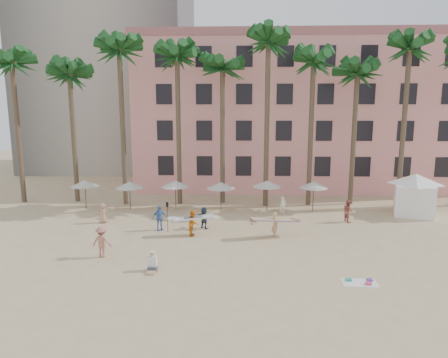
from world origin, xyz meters
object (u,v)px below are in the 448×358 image
at_px(cabana, 415,191).
at_px(carrier_white, 193,222).
at_px(pink_hotel, 295,115).
at_px(carrier_yellow, 275,223).

distance_m(cabana, carrier_white, 18.98).
height_order(pink_hotel, carrier_yellow, pink_hotel).
relative_size(pink_hotel, cabana, 6.12).
xyz_separation_m(carrier_yellow, carrier_white, (-5.73, 0.19, -0.05)).
height_order(pink_hotel, cabana, pink_hotel).
bearing_deg(cabana, pink_hotel, 120.20).
xyz_separation_m(pink_hotel, carrier_yellow, (-3.91, -20.61, -6.98)).
bearing_deg(carrier_yellow, cabana, 27.79).
bearing_deg(carrier_yellow, carrier_white, 178.05).
height_order(carrier_yellow, carrier_white, carrier_white).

